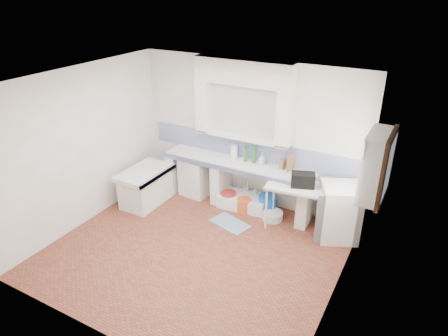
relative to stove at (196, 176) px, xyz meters
The scene contains 36 objects.
floor 2.02m from the stove, 58.83° to the right, with size 4.50×4.50×0.00m, color brown.
ceiling 3.12m from the stove, 58.83° to the right, with size 4.50×4.50×0.00m, color white.
wall_back 1.47m from the stove, 16.33° to the left, with size 4.50×4.50×0.00m, color white.
wall_front 3.97m from the stove, 74.47° to the right, with size 4.50×4.50×0.00m, color white.
wall_left 2.32m from the stove, 125.73° to the right, with size 4.50×4.50×0.00m, color white.
wall_right 3.83m from the stove, 27.40° to the right, with size 4.50×4.50×0.00m, color white.
alcove_mass 2.38m from the stove, 10.75° to the left, with size 1.90×0.25×0.45m, color white.
window_frame 3.69m from the stove, ahead, with size 0.35×0.86×1.06m, color #372311.
lace_valance 3.70m from the stove, ahead, with size 0.01×0.84×0.24m, color white.
counter_slab 1.04m from the stove, ahead, with size 3.00×0.60×0.08m, color white.
counter_lip 1.07m from the stove, 16.73° to the right, with size 3.00×0.04×0.10m, color navy.
counter_pier_left 0.47m from the stove, behind, with size 0.20×0.55×0.82m, color white.
counter_pier_mid 0.58m from the stove, ahead, with size 0.20×0.55×0.82m, color white.
counter_pier_right 2.33m from the stove, ahead, with size 0.20×0.55×0.82m, color white.
peninsula_top 1.08m from the stove, 130.08° to the right, with size 0.70×1.10×0.08m, color white.
peninsula_base 1.05m from the stove, 130.08° to the right, with size 0.60×1.00×0.62m, color white.
peninsula_lip 0.91m from the stove, 113.19° to the right, with size 0.04×1.10×0.10m, color navy.
backsplash 1.28m from the stove, 15.55° to the left, with size 4.27×0.03×0.40m, color navy.
stove is the anchor object (origin of this frame).
sink 1.13m from the stove, ahead, with size 0.93×0.50×0.22m, color white.
side_table 2.22m from the stove, ahead, with size 1.01×0.56×0.05m, color white.
fridge 2.96m from the stove, ahead, with size 0.63×0.63×0.98m, color white.
bucket_red 0.86m from the stove, ahead, with size 0.31×0.31×0.29m, color #B02928.
bucket_orange 1.23m from the stove, ahead, with size 0.28×0.28×0.26m, color orange.
bucket_blue 1.59m from the stove, ahead, with size 0.36×0.36×0.34m, color blue.
basin_white 1.81m from the stove, ahead, with size 0.38×0.38×0.15m, color white.
water_bottle_a 1.08m from the stove, ahead, with size 0.09×0.09×0.33m, color silver.
water_bottle_b 1.28m from the stove, ahead, with size 0.09×0.09×0.32m, color silver.
black_bag 2.38m from the stove, ahead, with size 0.40×0.23×0.25m, color black.
green_bottle_a 1.23m from the stove, ahead, with size 0.06×0.06×0.29m, color #237323.
green_bottle_b 1.39m from the stove, ahead, with size 0.07×0.07×0.34m, color #237323.
knife_block 1.88m from the stove, ahead, with size 0.09×0.08×0.19m, color olive.
cutting_board 2.05m from the stove, ahead, with size 0.02×0.23×0.32m, color olive.
paper_towel 1.02m from the stove, 10.91° to the left, with size 0.13×0.13×0.27m, color white.
soap_bottle 1.51m from the stove, ahead, with size 0.09×0.10×0.21m, color white.
rug 1.40m from the stove, 31.16° to the right, with size 0.71×0.41×0.01m, color #3C6394.
Camera 1 is at (3.03, -4.53, 4.08)m, focal length 32.40 mm.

